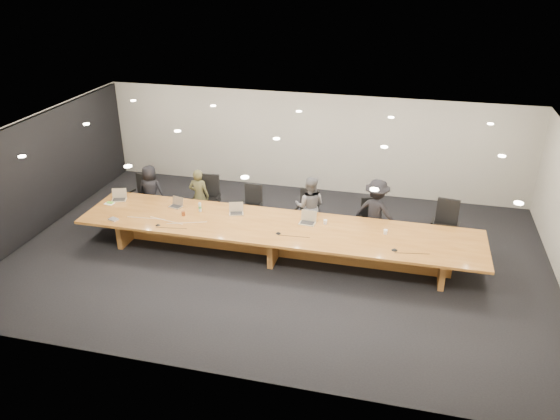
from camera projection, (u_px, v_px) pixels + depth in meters
The scene contains 28 objects.
ground at pixel (277, 255), 12.44m from camera, with size 12.00×12.00×0.00m, color black.
back_wall at pixel (312, 143), 15.35m from camera, with size 12.00×0.02×2.80m, color beige.
left_wall_panel at pixel (38, 176), 13.15m from camera, with size 0.08×7.84×2.74m, color black.
conference_table at pixel (277, 235), 12.22m from camera, with size 9.00×1.80×0.75m.
chair_far_left at pixel (138, 196), 14.09m from camera, with size 0.56×0.56×1.10m, color black, non-canonical shape.
chair_left at pixel (208, 199), 13.81m from camera, with size 0.61×0.61×1.20m, color black, non-canonical shape.
chair_mid_left at pixel (251, 206), 13.57m from camera, with size 0.54×0.54×1.07m, color black, non-canonical shape.
chair_mid_right at pixel (306, 213), 13.13m from camera, with size 0.57×0.57×1.13m, color black, non-canonical shape.
chair_right at pixel (371, 220), 12.94m from camera, with size 0.52×0.52×1.01m, color black, non-canonical shape.
chair_far_right at pixel (445, 226), 12.43m from camera, with size 0.61×0.61×1.20m, color black, non-canonical shape.
person_a at pixel (151, 191), 14.02m from camera, with size 0.68×0.44×1.39m, color black.
person_b at pixel (199, 196), 13.69m from camera, with size 0.52×0.34×1.42m, color #3C3A20.
person_c at pixel (310, 206), 13.04m from camera, with size 0.73×0.57×1.50m, color #525254.
person_d at pixel (376, 212), 12.64m from camera, with size 1.03×0.59×1.60m, color black.
laptop_a at pixel (118, 195), 13.31m from camera, with size 0.34×0.25×0.27m, color #C7B598, non-canonical shape.
laptop_b at pixel (175, 203), 12.96m from camera, with size 0.30×0.22×0.23m, color tan, non-canonical shape.
laptop_c at pixel (236, 209), 12.61m from camera, with size 0.33×0.24×0.26m, color #B9AA8D, non-canonical shape.
laptop_d at pixel (307, 218), 12.16m from camera, with size 0.35×0.26×0.28m, color #BDB190, non-canonical shape.
water_bottle at pixel (200, 207), 12.75m from camera, with size 0.07×0.07×0.21m, color #AABAB5.
amber_mug at pixel (183, 214), 12.56m from camera, with size 0.08×0.08×0.11m, color brown.
paper_cup_near at pixel (325, 222), 12.18m from camera, with size 0.09×0.09×0.10m, color silver.
paper_cup_far at pixel (385, 232), 11.74m from camera, with size 0.09×0.09×0.10m, color silver.
notepad at pixel (110, 203), 13.18m from camera, with size 0.21×0.17×0.01m, color white.
lime_gadget at pixel (110, 203), 13.18m from camera, with size 0.15×0.08×0.02m, color #63BA31.
av_box at pixel (113, 219), 12.38m from camera, with size 0.20×0.15×0.03m, color silver.
mic_left at pixel (158, 225), 12.13m from camera, with size 0.11×0.11×0.03m, color black.
mic_center at pixel (278, 233), 11.78m from camera, with size 0.11×0.11×0.03m, color black.
mic_right at pixel (395, 250), 11.12m from camera, with size 0.13×0.13×0.03m, color black.
Camera 1 is at (2.67, -10.47, 6.26)m, focal length 35.00 mm.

